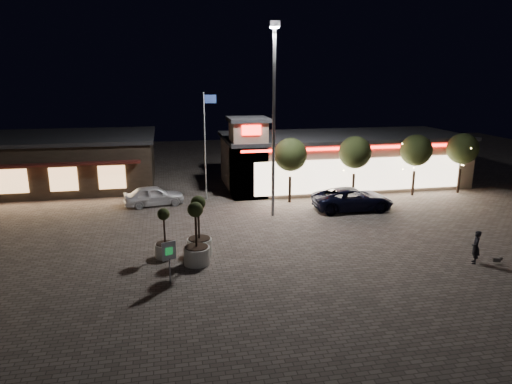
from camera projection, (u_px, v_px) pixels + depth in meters
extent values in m
plane|color=#71645B|center=(271.00, 265.00, 22.78)|extent=(90.00, 90.00, 0.00)
cube|color=gray|center=(342.00, 161.00, 39.37)|extent=(20.00, 8.00, 4.00)
cube|color=#262628|center=(343.00, 136.00, 38.83)|extent=(20.40, 8.40, 0.30)
cube|color=#FFE3BF|center=(361.00, 175.00, 35.63)|extent=(17.00, 0.12, 2.60)
cube|color=#FF1B14|center=(363.00, 148.00, 35.06)|extent=(19.00, 0.10, 0.18)
cube|color=gray|center=(248.00, 159.00, 34.92)|extent=(2.60, 2.60, 5.80)
cube|color=#262628|center=(248.00, 119.00, 34.15)|extent=(3.00, 3.00, 0.30)
cube|color=#FF1B14|center=(251.00, 130.00, 33.04)|extent=(1.40, 0.10, 0.70)
cube|color=#382D23|center=(56.00, 162.00, 38.58)|extent=(16.00, 10.00, 4.00)
cube|color=#262628|center=(54.00, 137.00, 38.04)|extent=(16.40, 10.40, 0.30)
cube|color=#591E19|center=(39.00, 165.00, 33.25)|extent=(14.40, 0.80, 0.15)
cube|color=#FFB972|center=(13.00, 181.00, 33.51)|extent=(2.00, 0.12, 1.80)
cube|color=#FFB972|center=(64.00, 179.00, 34.17)|extent=(2.00, 0.12, 1.80)
cube|color=#FFB972|center=(112.00, 177.00, 34.84)|extent=(2.00, 0.12, 1.80)
cylinder|color=gray|center=(274.00, 126.00, 29.25)|extent=(0.20, 0.20, 12.00)
cube|color=gray|center=(275.00, 24.00, 27.69)|extent=(0.60, 0.40, 0.35)
cube|color=white|center=(275.00, 27.00, 27.74)|extent=(0.45, 0.30, 0.08)
cylinder|color=white|center=(205.00, 147.00, 33.73)|extent=(0.10, 0.10, 8.00)
cube|color=navy|center=(210.00, 99.00, 32.94)|extent=(0.90, 0.04, 0.60)
cylinder|color=#332319|center=(290.00, 189.00, 33.74)|extent=(0.20, 0.20, 1.92)
sphere|color=#2D3819|center=(290.00, 155.00, 33.08)|extent=(2.42, 2.42, 2.42)
cylinder|color=#332319|center=(353.00, 186.00, 34.69)|extent=(0.20, 0.20, 1.92)
sphere|color=#2D3819|center=(355.00, 152.00, 34.04)|extent=(2.42, 2.42, 2.42)
cylinder|color=#332319|center=(413.00, 183.00, 35.65)|extent=(0.20, 0.20, 1.92)
sphere|color=#2D3819|center=(416.00, 150.00, 34.99)|extent=(2.42, 2.42, 2.42)
cylinder|color=#332319|center=(459.00, 181.00, 36.41)|extent=(0.20, 0.20, 1.92)
sphere|color=#2D3819|center=(463.00, 149.00, 35.76)|extent=(2.42, 2.42, 2.42)
imported|color=black|center=(353.00, 199.00, 31.88)|extent=(5.72, 2.79, 1.56)
imported|color=white|center=(154.00, 196.00, 32.95)|extent=(4.51, 2.42, 1.46)
imported|color=black|center=(476.00, 247.00, 22.80)|extent=(0.66, 0.74, 1.70)
cube|color=#59514C|center=(496.00, 260.00, 22.82)|extent=(0.40, 0.25, 0.20)
sphere|color=#59514C|center=(501.00, 258.00, 22.78)|extent=(0.18, 0.18, 0.18)
cylinder|color=silver|center=(165.00, 250.00, 23.70)|extent=(1.08, 1.08, 0.72)
cylinder|color=black|center=(165.00, 244.00, 23.61)|extent=(0.93, 0.93, 0.05)
cylinder|color=#332319|center=(164.00, 228.00, 23.40)|extent=(0.09, 0.09, 1.62)
sphere|color=#2D3819|center=(164.00, 214.00, 23.21)|extent=(0.63, 0.63, 0.63)
cylinder|color=silver|center=(197.00, 256.00, 22.82)|extent=(1.31, 1.31, 0.88)
cylinder|color=black|center=(197.00, 247.00, 22.71)|extent=(1.14, 1.14, 0.07)
cylinder|color=#332319|center=(196.00, 228.00, 22.45)|extent=(0.11, 0.11, 1.97)
sphere|color=#2D3819|center=(195.00, 210.00, 22.22)|extent=(0.77, 0.77, 0.77)
cylinder|color=silver|center=(200.00, 247.00, 23.98)|extent=(1.31, 1.31, 0.87)
cylinder|color=black|center=(199.00, 239.00, 23.86)|extent=(1.14, 1.14, 0.07)
cylinder|color=#332319|center=(199.00, 220.00, 23.61)|extent=(0.11, 0.11, 1.97)
sphere|color=#2D3819|center=(198.00, 203.00, 23.37)|extent=(0.76, 0.76, 0.76)
cylinder|color=gray|center=(170.00, 271.00, 20.65)|extent=(0.08, 0.08, 1.21)
cube|color=white|center=(169.00, 251.00, 20.41)|extent=(0.63, 0.31, 0.86)
cube|color=green|center=(169.00, 251.00, 20.38)|extent=(0.33, 0.16, 0.35)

